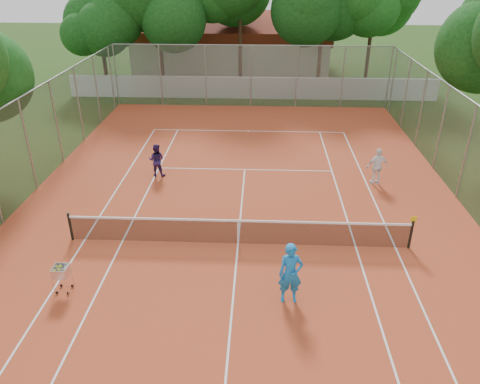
{
  "coord_description": "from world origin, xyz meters",
  "views": [
    {
      "loc": [
        0.71,
        -13.88,
        9.08
      ],
      "look_at": [
        0.0,
        1.5,
        1.3
      ],
      "focal_mm": 35.0,
      "sensor_mm": 36.0,
      "label": 1
    }
  ],
  "objects_px": {
    "clubhouse": "(232,43)",
    "player_far_left": "(157,160)",
    "player_near": "(290,274)",
    "ball_hopper": "(62,278)",
    "tennis_net": "(238,232)",
    "player_far_right": "(378,166)"
  },
  "relations": [
    {
      "from": "tennis_net",
      "to": "player_near",
      "type": "distance_m",
      "value": 3.42
    },
    {
      "from": "player_far_left",
      "to": "player_far_right",
      "type": "distance_m",
      "value": 9.87
    },
    {
      "from": "player_far_left",
      "to": "clubhouse",
      "type": "bearing_deg",
      "value": -89.42
    },
    {
      "from": "player_far_left",
      "to": "player_far_right",
      "type": "height_order",
      "value": "player_far_right"
    },
    {
      "from": "tennis_net",
      "to": "player_far_right",
      "type": "distance_m",
      "value": 7.82
    },
    {
      "from": "player_far_left",
      "to": "ball_hopper",
      "type": "xyz_separation_m",
      "value": [
        -1.13,
        -8.41,
        -0.29
      ]
    },
    {
      "from": "player_far_right",
      "to": "ball_hopper",
      "type": "distance_m",
      "value": 13.59
    },
    {
      "from": "tennis_net",
      "to": "player_far_left",
      "type": "xyz_separation_m",
      "value": [
        -4.0,
        5.57,
        0.27
      ]
    },
    {
      "from": "player_near",
      "to": "ball_hopper",
      "type": "xyz_separation_m",
      "value": [
        -6.78,
        0.12,
        -0.48
      ]
    },
    {
      "from": "player_near",
      "to": "player_far_left",
      "type": "height_order",
      "value": "player_near"
    },
    {
      "from": "player_near",
      "to": "ball_hopper",
      "type": "bearing_deg",
      "value": 175.02
    },
    {
      "from": "clubhouse",
      "to": "player_near",
      "type": "relative_size",
      "value": 8.58
    },
    {
      "from": "player_far_left",
      "to": "ball_hopper",
      "type": "relative_size",
      "value": 1.6
    },
    {
      "from": "ball_hopper",
      "to": "clubhouse",
      "type": "bearing_deg",
      "value": 105.23
    },
    {
      "from": "tennis_net",
      "to": "player_near",
      "type": "xyz_separation_m",
      "value": [
        1.65,
        -2.96,
        0.47
      ]
    },
    {
      "from": "player_far_left",
      "to": "player_far_right",
      "type": "xyz_separation_m",
      "value": [
        9.86,
        -0.42,
        0.07
      ]
    },
    {
      "from": "tennis_net",
      "to": "player_far_left",
      "type": "relative_size",
      "value": 7.81
    },
    {
      "from": "tennis_net",
      "to": "player_near",
      "type": "bearing_deg",
      "value": -60.85
    },
    {
      "from": "player_near",
      "to": "player_far_right",
      "type": "xyz_separation_m",
      "value": [
        4.22,
        8.12,
        -0.13
      ]
    },
    {
      "from": "tennis_net",
      "to": "clubhouse",
      "type": "bearing_deg",
      "value": 93.95
    },
    {
      "from": "clubhouse",
      "to": "player_far_left",
      "type": "height_order",
      "value": "clubhouse"
    },
    {
      "from": "player_near",
      "to": "player_far_right",
      "type": "height_order",
      "value": "player_near"
    }
  ]
}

